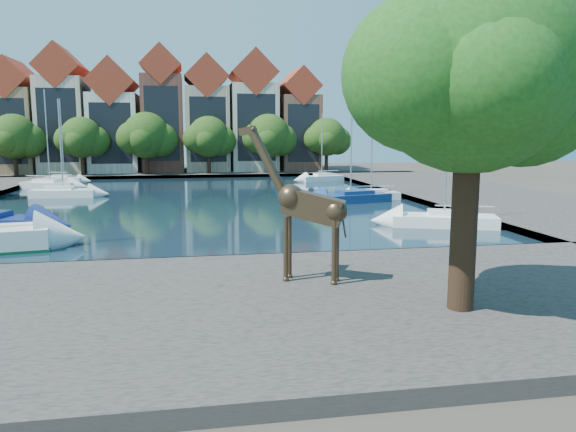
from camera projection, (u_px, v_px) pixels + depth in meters
name	position (u px, v px, depth m)	size (l,w,h in m)	color
ground	(209.00, 267.00, 25.12)	(160.00, 160.00, 0.00)	#38332B
water_basin	(198.00, 201.00, 48.47)	(38.00, 50.00, 0.08)	black
near_quay	(216.00, 309.00, 18.27)	(50.00, 14.00, 0.50)	#48423F
far_quay	(194.00, 172.00, 79.59)	(60.00, 16.00, 0.50)	#48423F
right_quay	(466.00, 193.00, 52.79)	(14.00, 52.00, 0.50)	#48423F
plane_tree	(475.00, 74.00, 16.53)	(8.32, 6.40, 10.62)	#332114
townhouse_west_end	(17.00, 121.00, 74.52)	(5.44, 9.18, 14.93)	#957451
townhouse_west_mid	(64.00, 115.00, 75.43)	(5.94, 9.18, 16.79)	beige
townhouse_west_inner	(115.00, 121.00, 76.69)	(6.43, 9.18, 15.15)	silver
townhouse_center	(163.00, 114.00, 77.67)	(5.44, 9.18, 16.93)	brown
townhouse_east_inner	(207.00, 119.00, 78.81)	(5.94, 9.18, 15.79)	tan
townhouse_east_mid	(253.00, 116.00, 79.88)	(6.43, 9.18, 16.65)	beige
townhouse_east_end	(297.00, 124.00, 81.16)	(5.44, 9.18, 14.43)	brown
far_tree_far_west	(15.00, 138.00, 69.69)	(7.28, 5.60, 7.68)	#332114
far_tree_west	(82.00, 139.00, 71.09)	(6.76, 5.20, 7.36)	#332114
far_tree_mid_west	(147.00, 137.00, 72.45)	(7.80, 6.00, 8.00)	#332114
far_tree_mid_east	(209.00, 138.00, 73.87)	(7.02, 5.40, 7.52)	#332114
far_tree_east	(269.00, 137.00, 75.24)	(7.54, 5.80, 7.84)	#332114
far_tree_far_east	(327.00, 138.00, 76.65)	(6.76, 5.20, 7.36)	#332114
giraffe_statue	(305.00, 206.00, 20.46)	(3.76, 2.10, 5.70)	#3C2D1E
sailboat_left_c	(63.00, 191.00, 50.94)	(5.74, 2.31, 8.80)	white
sailboat_left_d	(50.00, 183.00, 58.45)	(6.10, 3.80, 10.16)	white
sailboat_left_e	(64.00, 178.00, 65.25)	(4.92, 3.06, 9.63)	silver
sailboat_right_a	(444.00, 218.00, 35.24)	(6.78, 4.25, 10.24)	white
sailboat_right_b	(350.00, 196.00, 47.14)	(7.11, 3.93, 11.68)	navy
sailboat_right_c	(371.00, 194.00, 49.26)	(4.97, 1.84, 8.59)	white
sailboat_right_d	(322.00, 177.00, 67.29)	(5.50, 3.09, 8.00)	white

